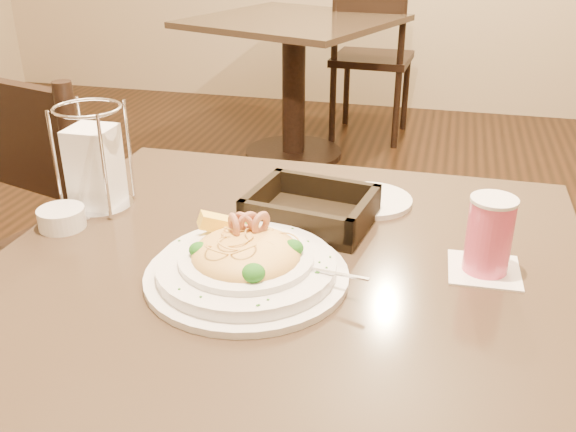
% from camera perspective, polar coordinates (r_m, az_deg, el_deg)
% --- Properties ---
extents(main_table, '(0.90, 0.90, 0.73)m').
position_cam_1_polar(main_table, '(1.09, -0.27, -15.20)').
color(main_table, black).
rests_on(main_table, ground).
extents(background_table, '(1.15, 1.15, 0.73)m').
position_cam_1_polar(background_table, '(3.37, 0.52, 13.35)').
color(background_table, black).
rests_on(background_table, ground).
extents(dining_chair_near, '(0.52, 0.52, 0.93)m').
position_cam_1_polar(dining_chair_near, '(1.61, -18.02, -2.05)').
color(dining_chair_near, black).
rests_on(dining_chair_near, ground).
extents(dining_chair_far, '(0.44, 0.44, 0.93)m').
position_cam_1_polar(dining_chair_far, '(3.70, 7.40, 14.26)').
color(dining_chair_far, black).
rests_on(dining_chair_far, ground).
extents(pasta_bowl, '(0.33, 0.30, 0.10)m').
position_cam_1_polar(pasta_bowl, '(0.93, -3.72, -4.12)').
color(pasta_bowl, white).
rests_on(pasta_bowl, main_table).
extents(drink_glass, '(0.11, 0.11, 0.12)m').
position_cam_1_polar(drink_glass, '(0.98, 17.45, -1.69)').
color(drink_glass, white).
rests_on(drink_glass, main_table).
extents(bread_basket, '(0.22, 0.19, 0.06)m').
position_cam_1_polar(bread_basket, '(1.09, 2.05, 0.39)').
color(bread_basket, black).
rests_on(bread_basket, main_table).
extents(napkin_caddy, '(0.12, 0.12, 0.19)m').
position_cam_1_polar(napkin_caddy, '(1.18, -16.80, 4.37)').
color(napkin_caddy, silver).
rests_on(napkin_caddy, main_table).
extents(side_plate, '(0.18, 0.18, 0.01)m').
position_cam_1_polar(side_plate, '(1.18, 7.25, 1.41)').
color(side_plate, white).
rests_on(side_plate, main_table).
extents(butter_ramekin, '(0.10, 0.10, 0.03)m').
position_cam_1_polar(butter_ramekin, '(1.14, -19.47, -0.17)').
color(butter_ramekin, white).
rests_on(butter_ramekin, main_table).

